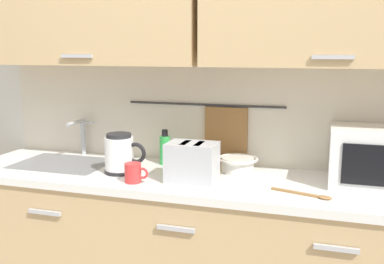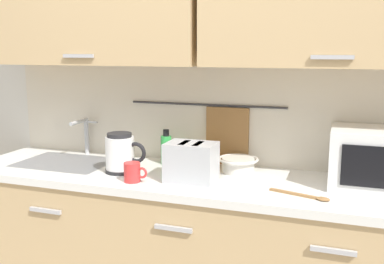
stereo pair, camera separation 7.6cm
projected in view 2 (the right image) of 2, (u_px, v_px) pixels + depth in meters
The scene contains 11 objects.
counter_unit at pixel (194, 256), 2.32m from camera, with size 2.53×0.64×0.90m.
back_wall_assembly at pixel (210, 51), 2.34m from camera, with size 3.70×0.41×2.50m.
sink_faucet at pixel (85, 131), 2.68m from camera, with size 0.09×0.17×0.22m.
microwave at pixel (382, 159), 2.03m from camera, with size 0.46×0.35×0.27m.
electric_kettle at pixel (121, 153), 2.29m from camera, with size 0.23×0.16×0.21m.
dish_soap_bottle at pixel (166, 149), 2.46m from camera, with size 0.06×0.06×0.20m.
mug_near_sink at pixel (133, 172), 2.13m from camera, with size 0.12×0.08×0.09m.
mixing_bowl at pixel (238, 164), 2.30m from camera, with size 0.21×0.21×0.08m.
toaster at pixel (191, 162), 2.14m from camera, with size 0.26×0.17×0.19m.
mug_by_kettle at pixel (205, 158), 2.41m from camera, with size 0.12×0.08×0.09m.
wooden_spoon at pixel (307, 196), 1.91m from camera, with size 0.27×0.10×0.01m.
Camera 2 is at (0.69, -1.75, 1.53)m, focal length 41.18 mm.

